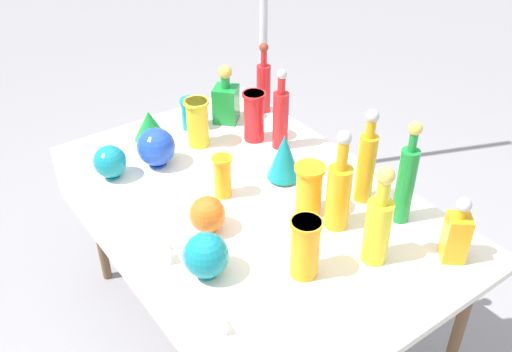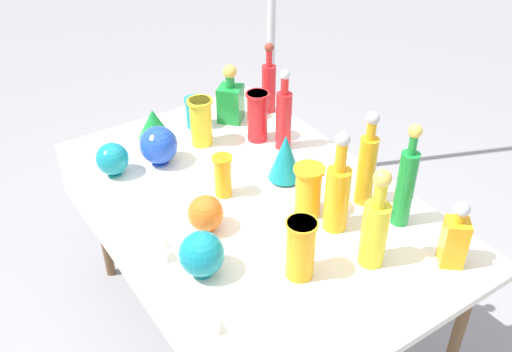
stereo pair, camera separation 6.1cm
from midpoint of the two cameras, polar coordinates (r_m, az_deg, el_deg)
ground_plane at (r=2.73m, az=-0.67°, el=-15.05°), size 40.00×40.00×0.00m
display_table at (r=2.22m, az=-1.39°, el=-3.59°), size 1.64×1.04×0.76m
tall_bottle_0 at (r=2.05m, az=13.95°, el=-0.41°), size 0.07×0.07×0.41m
tall_bottle_1 at (r=2.74m, az=0.11°, el=9.14°), size 0.07×0.07×0.35m
tall_bottle_2 at (r=2.44m, az=1.76°, el=6.00°), size 0.07×0.07×0.36m
tall_bottle_3 at (r=2.00m, az=7.41°, el=-1.52°), size 0.09×0.09×0.39m
tall_bottle_4 at (r=2.13m, az=10.16°, el=1.31°), size 0.07×0.07×0.38m
tall_bottle_5 at (r=1.88m, az=11.20°, el=-4.74°), size 0.09×0.09×0.37m
square_decanter_0 at (r=2.67m, az=-3.69°, el=7.62°), size 0.15×0.15×0.28m
square_decanter_1 at (r=1.97m, az=18.58°, el=-5.52°), size 0.11×0.11×0.25m
slender_vase_0 at (r=2.51m, az=-0.91°, el=6.11°), size 0.10×0.10×0.23m
slender_vase_1 at (r=2.64m, az=-7.19°, el=6.32°), size 0.10×0.10×0.14m
slender_vase_2 at (r=2.49m, az=-6.58°, el=5.43°), size 0.11×0.11×0.21m
slender_vase_3 at (r=2.17m, az=-4.18°, el=0.08°), size 0.08×0.08×0.17m
slender_vase_4 at (r=2.07m, az=4.48°, el=-1.21°), size 0.12×0.12×0.20m
slender_vase_5 at (r=1.82m, az=3.95°, el=-7.04°), size 0.10×0.10×0.22m
fluted_vase_0 at (r=2.57m, az=-11.27°, el=4.99°), size 0.15×0.15×0.14m
fluted_vase_1 at (r=2.25m, az=2.05°, el=1.95°), size 0.14×0.14×0.20m
round_bowl_0 at (r=1.84m, az=-5.99°, el=-7.90°), size 0.15×0.15×0.16m
round_bowl_1 at (r=2.01m, az=-5.76°, el=-3.85°), size 0.13×0.13×0.14m
round_bowl_2 at (r=2.35m, az=-15.12°, el=1.38°), size 0.13×0.13×0.14m
round_bowl_3 at (r=2.38m, az=-10.69°, el=2.86°), size 0.16×0.16×0.17m
price_tag_left at (r=1.94m, az=-9.64°, el=-7.86°), size 0.05×0.03×0.05m
price_tag_center at (r=2.00m, az=-10.39°, el=-6.63°), size 0.06×0.02×0.04m
price_tag_right at (r=1.72m, az=-4.42°, el=-14.66°), size 0.06×0.02×0.04m
canopy_pole at (r=3.15m, az=0.19°, el=16.61°), size 0.18×0.18×2.74m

